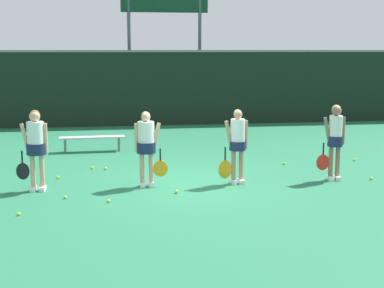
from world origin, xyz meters
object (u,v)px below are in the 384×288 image
at_px(player_0, 36,143).
at_px(tennis_ball_0, 371,178).
at_px(scoreboard, 164,6).
at_px(tennis_ball_8, 284,163).
at_px(tennis_ball_6, 106,168).
at_px(tennis_ball_1, 109,201).
at_px(tennis_ball_5, 58,177).
at_px(player_1, 146,143).
at_px(tennis_ball_7, 65,197).
at_px(bench_courtside, 92,139).
at_px(player_3, 335,136).
at_px(player_2, 237,141).
at_px(tennis_ball_4, 177,192).
at_px(tennis_ball_9, 19,214).
at_px(tennis_ball_2, 354,160).
at_px(tennis_ball_3, 26,176).
at_px(tennis_ball_10, 92,168).

height_order(player_0, tennis_ball_0, player_0).
xyz_separation_m(scoreboard, tennis_ball_8, (2.14, -9.30, -4.57)).
relative_size(tennis_ball_0, tennis_ball_6, 1.01).
xyz_separation_m(scoreboard, player_0, (-3.71, -11.00, -3.60)).
xyz_separation_m(tennis_ball_1, tennis_ball_5, (-1.15, 2.09, 0.00)).
xyz_separation_m(player_1, tennis_ball_7, (-1.65, -0.74, -0.91)).
bearing_deg(bench_courtside, tennis_ball_5, -103.71).
bearing_deg(player_3, tennis_ball_5, 174.25).
height_order(player_3, tennis_ball_0, player_3).
relative_size(tennis_ball_5, tennis_ball_8, 1.00).
xyz_separation_m(player_2, tennis_ball_5, (-3.92, 0.99, -0.91)).
relative_size(player_1, tennis_ball_6, 23.69).
distance_m(tennis_ball_1, tennis_ball_5, 2.39).
relative_size(player_1, tennis_ball_5, 23.94).
height_order(tennis_ball_4, tennis_ball_9, tennis_ball_4).
bearing_deg(player_1, tennis_ball_2, 16.86).
xyz_separation_m(tennis_ball_7, tennis_ball_9, (-0.71, -0.99, -0.00)).
distance_m(tennis_ball_3, tennis_ball_5, 0.76).
bearing_deg(tennis_ball_0, tennis_ball_9, -168.02).
height_order(bench_courtside, player_3, player_3).
distance_m(scoreboard, tennis_ball_6, 10.58).
height_order(player_1, tennis_ball_3, player_1).
height_order(player_1, tennis_ball_5, player_1).
xyz_separation_m(tennis_ball_6, tennis_ball_7, (-0.75, -2.48, -0.00)).
height_order(player_2, tennis_ball_4, player_2).
distance_m(scoreboard, tennis_ball_8, 10.58).
distance_m(player_0, tennis_ball_10, 2.36).
height_order(tennis_ball_6, tennis_ball_9, tennis_ball_6).
xyz_separation_m(player_2, tennis_ball_9, (-4.33, -1.71, -0.91)).
xyz_separation_m(player_0, tennis_ball_7, (0.61, -0.72, -0.97)).
bearing_deg(tennis_ball_6, player_1, -62.48).
relative_size(scoreboard, player_2, 3.64).
relative_size(tennis_ball_1, tennis_ball_6, 0.94).
relative_size(tennis_ball_2, tennis_ball_5, 0.97).
xyz_separation_m(scoreboard, tennis_ball_5, (-3.41, -10.01, -4.57)).
xyz_separation_m(tennis_ball_0, tennis_ball_8, (-1.44, 1.84, -0.00)).
bearing_deg(tennis_ball_8, tennis_ball_1, -147.43).
height_order(tennis_ball_0, tennis_ball_5, tennis_ball_0).
height_order(scoreboard, tennis_ball_10, scoreboard).
relative_size(tennis_ball_1, tennis_ball_10, 0.98).
distance_m(player_3, tennis_ball_6, 5.46).
distance_m(tennis_ball_6, tennis_ball_8, 4.49).
height_order(player_1, player_2, player_2).
bearing_deg(tennis_ball_0, player_1, 178.16).
distance_m(tennis_ball_6, tennis_ball_7, 2.59).
xyz_separation_m(scoreboard, tennis_ball_10, (-2.68, -9.11, -4.57)).
xyz_separation_m(tennis_ball_0, tennis_ball_4, (-4.47, -0.49, 0.00)).
distance_m(scoreboard, player_1, 11.67).
xyz_separation_m(tennis_ball_4, tennis_ball_7, (-2.21, -0.08, -0.00)).
height_order(player_1, tennis_ball_9, player_1).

